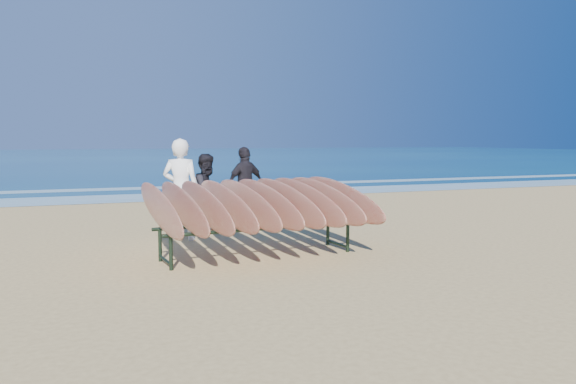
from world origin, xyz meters
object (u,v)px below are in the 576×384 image
at_px(person_white, 181,190).
at_px(person_dark_b, 245,185).
at_px(person_dark_a, 208,193).
at_px(surfboard_rack, 257,204).

relative_size(person_white, person_dark_b, 1.11).
bearing_deg(person_dark_a, person_white, -167.19).
distance_m(surfboard_rack, person_dark_b, 3.74).
bearing_deg(person_white, person_dark_a, -102.48).
xyz_separation_m(person_white, person_dark_a, (0.68, 0.80, -0.15)).
distance_m(surfboard_rack, person_white, 2.10).
bearing_deg(person_dark_b, surfboard_rack, 54.86).
distance_m(surfboard_rack, person_dark_a, 2.72).
relative_size(surfboard_rack, person_dark_a, 2.17).
relative_size(surfboard_rack, person_dark_b, 2.01).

